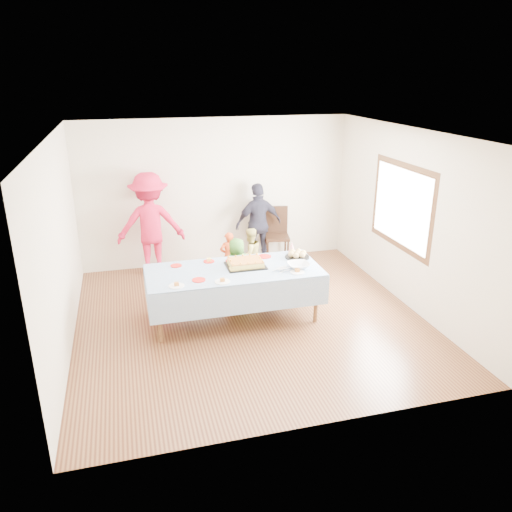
{
  "coord_description": "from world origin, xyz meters",
  "views": [
    {
      "loc": [
        -1.63,
        -6.44,
        3.47
      ],
      "look_at": [
        0.18,
        0.3,
        0.87
      ],
      "focal_mm": 35.0,
      "sensor_mm": 36.0,
      "label": 1
    }
  ],
  "objects_px": {
    "adult_left": "(151,224)",
    "birthday_cake": "(245,263)",
    "party_table": "(234,273)",
    "dining_chair": "(276,231)"
  },
  "relations": [
    {
      "from": "birthday_cake",
      "to": "adult_left",
      "type": "xyz_separation_m",
      "value": [
        -1.22,
        2.05,
        0.09
      ]
    },
    {
      "from": "adult_left",
      "to": "birthday_cake",
      "type": "bearing_deg",
      "value": 122.74
    },
    {
      "from": "birthday_cake",
      "to": "dining_chair",
      "type": "relative_size",
      "value": 0.55
    },
    {
      "from": "party_table",
      "to": "birthday_cake",
      "type": "height_order",
      "value": "birthday_cake"
    },
    {
      "from": "birthday_cake",
      "to": "dining_chair",
      "type": "distance_m",
      "value": 2.43
    },
    {
      "from": "party_table",
      "to": "dining_chair",
      "type": "bearing_deg",
      "value": 58.96
    },
    {
      "from": "birthday_cake",
      "to": "adult_left",
      "type": "bearing_deg",
      "value": 120.83
    },
    {
      "from": "party_table",
      "to": "birthday_cake",
      "type": "relative_size",
      "value": 4.41
    },
    {
      "from": "dining_chair",
      "to": "adult_left",
      "type": "xyz_separation_m",
      "value": [
        -2.36,
        -0.09,
        0.34
      ]
    },
    {
      "from": "birthday_cake",
      "to": "dining_chair",
      "type": "height_order",
      "value": "dining_chair"
    }
  ]
}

